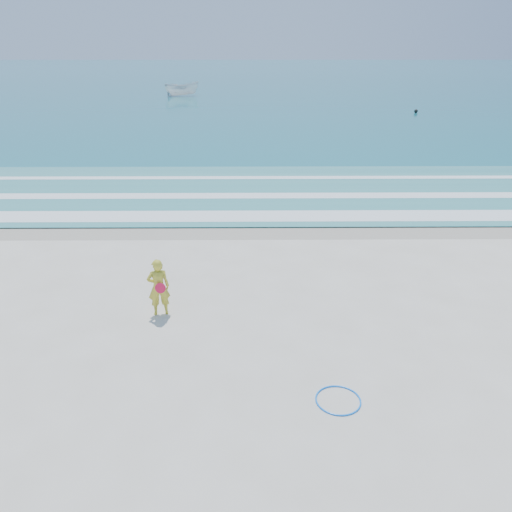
{
  "coord_description": "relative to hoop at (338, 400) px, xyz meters",
  "views": [
    {
      "loc": [
        0.51,
        -8.87,
        6.54
      ],
      "look_at": [
        0.62,
        4.0,
        1.0
      ],
      "focal_mm": 35.0,
      "sensor_mm": 36.0,
      "label": 1
    }
  ],
  "objects": [
    {
      "name": "foam_far",
      "position": [
        -2.21,
        17.45,
        0.04
      ],
      "size": [
        400.0,
        0.6,
        0.01
      ],
      "primitive_type": "cube",
      "color": "white",
      "rests_on": "shallow"
    },
    {
      "name": "buoy",
      "position": [
        14.57,
        42.89,
        0.2
      ],
      "size": [
        0.36,
        0.36,
        0.36
      ],
      "primitive_type": "sphere",
      "color": "black",
      "rests_on": "ocean"
    },
    {
      "name": "hoop",
      "position": [
        0.0,
        0.0,
        0.0
      ],
      "size": [
        1.03,
        1.03,
        0.03
      ],
      "primitive_type": "torus",
      "rotation": [
        0.0,
        0.0,
        0.14
      ],
      "color": "#0E7AFF",
      "rests_on": "ground"
    },
    {
      "name": "foam_mid",
      "position": [
        -2.21,
        14.15,
        0.04
      ],
      "size": [
        400.0,
        0.9,
        0.01
      ],
      "primitive_type": "cube",
      "color": "white",
      "rests_on": "shallow"
    },
    {
      "name": "shallow",
      "position": [
        -2.21,
        14.95,
        0.03
      ],
      "size": [
        400.0,
        10.0,
        0.01
      ],
      "primitive_type": "cube",
      "color": "#59B7AD",
      "rests_on": "ocean"
    },
    {
      "name": "ocean",
      "position": [
        -2.21,
        105.95,
        0.0
      ],
      "size": [
        400.0,
        190.0,
        0.04
      ],
      "primitive_type": "cube",
      "color": "#19727F",
      "rests_on": "ground"
    },
    {
      "name": "foam_near",
      "position": [
        -2.21,
        11.25,
        0.04
      ],
      "size": [
        400.0,
        1.4,
        0.01
      ],
      "primitive_type": "cube",
      "color": "white",
      "rests_on": "shallow"
    },
    {
      "name": "woman",
      "position": [
        -4.09,
        3.48,
        0.76
      ],
      "size": [
        0.64,
        0.49,
        1.55
      ],
      "color": "gold",
      "rests_on": "ground"
    },
    {
      "name": "wet_sand",
      "position": [
        -2.21,
        9.95,
        -0.01
      ],
      "size": [
        400.0,
        2.4,
        0.0
      ],
      "primitive_type": "cube",
      "color": "#B2A893",
      "rests_on": "ground"
    },
    {
      "name": "ground",
      "position": [
        -2.21,
        0.95,
        -0.02
      ],
      "size": [
        400.0,
        400.0,
        0.0
      ],
      "primitive_type": "plane",
      "color": "silver",
      "rests_on": "ground"
    },
    {
      "name": "boat",
      "position": [
        -10.71,
        59.91,
        0.89
      ],
      "size": [
        4.81,
        3.11,
        1.74
      ],
      "primitive_type": "imported",
      "rotation": [
        0.0,
        0.0,
        1.92
      ],
      "color": "white",
      "rests_on": "ocean"
    }
  ]
}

